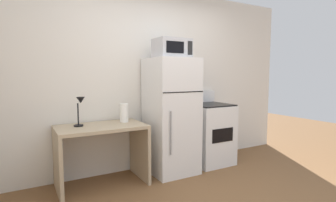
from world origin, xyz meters
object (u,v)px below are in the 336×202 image
(refrigerator, at_px, (171,116))
(oven_range, at_px, (209,133))
(microwave, at_px, (172,48))
(paper_towel_roll, at_px, (124,113))
(desk, at_px, (101,144))
(desk_lamp, at_px, (80,106))

(refrigerator, height_order, oven_range, refrigerator)
(microwave, relative_size, oven_range, 0.42)
(refrigerator, distance_m, oven_range, 0.77)
(paper_towel_roll, height_order, oven_range, oven_range)
(microwave, bearing_deg, oven_range, 3.68)
(paper_towel_roll, xyz_separation_m, refrigerator, (0.65, -0.10, -0.08))
(desk, distance_m, paper_towel_roll, 0.49)
(refrigerator, bearing_deg, oven_range, 1.95)
(paper_towel_roll, bearing_deg, microwave, -10.32)
(desk, bearing_deg, refrigerator, -0.62)
(desk, relative_size, refrigerator, 0.66)
(desk_lamp, distance_m, paper_towel_roll, 0.57)
(paper_towel_roll, distance_m, oven_range, 1.41)
(refrigerator, bearing_deg, desk_lamp, 176.47)
(desk, distance_m, desk_lamp, 0.53)
(paper_towel_roll, xyz_separation_m, microwave, (0.65, -0.12, 0.85))
(oven_range, bearing_deg, refrigerator, -178.05)
(desk_lamp, distance_m, oven_range, 1.98)
(refrigerator, bearing_deg, paper_towel_roll, 171.49)
(desk, relative_size, desk_lamp, 2.98)
(desk_lamp, bearing_deg, microwave, -4.53)
(refrigerator, xyz_separation_m, microwave, (0.00, -0.02, 0.92))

